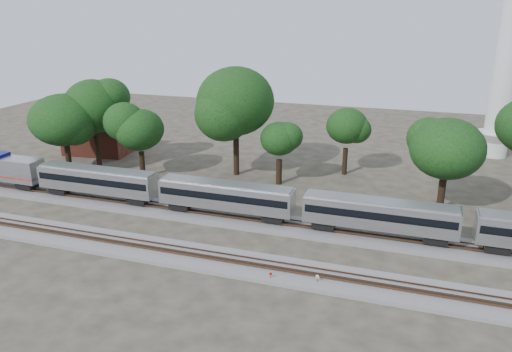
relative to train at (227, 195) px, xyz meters
The scene contains 15 objects.
ground 7.29m from the train, 64.66° to the right, with size 160.00×160.00×0.00m, color #383328.
track_far 3.99m from the train, ahead, with size 160.00×5.00×0.73m.
track_near 10.77m from the train, 74.14° to the right, with size 160.00×5.00×0.73m.
train is the anchor object (origin of this frame).
switch_stand_red 14.98m from the train, 53.23° to the right, with size 0.29×0.10×0.94m.
switch_stand_white 17.33m from the train, 40.77° to the right, with size 0.34×0.12×1.09m.
switch_lever 14.75m from the train, 51.57° to the right, with size 0.50×0.30×0.30m, color #512D19.
brick_building 36.68m from the train, 147.52° to the left, with size 11.29×8.46×5.11m.
tree_0 30.38m from the train, 163.30° to the left, with size 8.23×8.23×11.60m.
tree_1 29.40m from the train, 154.91° to the left, with size 9.75×9.75×13.75m.
tree_2 20.55m from the train, 149.08° to the left, with size 7.20×7.20×10.16m.
tree_3 18.29m from the train, 106.69° to the left, with size 11.13×11.13×15.68m.
tree_4 14.42m from the train, 80.25° to the left, with size 6.65×6.65×9.37m.
tree_5 23.78m from the train, 63.43° to the left, with size 7.48×7.48×10.55m.
tree_6 26.30m from the train, 23.56° to the left, with size 8.08×8.08×11.39m.
Camera 1 is at (17.22, -44.01, 23.73)m, focal length 35.00 mm.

